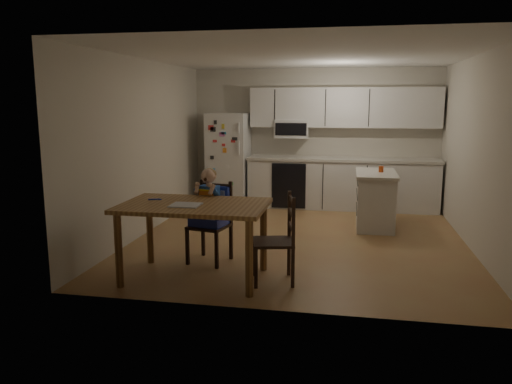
{
  "coord_description": "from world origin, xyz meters",
  "views": [
    {
      "loc": [
        0.66,
        -6.79,
        1.89
      ],
      "look_at": [
        -0.4,
        -1.2,
        0.87
      ],
      "focal_mm": 35.0,
      "sensor_mm": 36.0,
      "label": 1
    }
  ],
  "objects_px": {
    "kitchen_island": "(375,199)",
    "chair_side": "(282,233)",
    "red_cup": "(381,169)",
    "refrigerator": "(229,159)",
    "chair_booster": "(211,205)",
    "dining_table": "(194,214)"
  },
  "relations": [
    {
      "from": "refrigerator",
      "to": "dining_table",
      "type": "bearing_deg",
      "value": -81.46
    },
    {
      "from": "chair_booster",
      "to": "refrigerator",
      "type": "bearing_deg",
      "value": 112.18
    },
    {
      "from": "kitchen_island",
      "to": "chair_booster",
      "type": "bearing_deg",
      "value": -133.53
    },
    {
      "from": "red_cup",
      "to": "dining_table",
      "type": "relative_size",
      "value": 0.06
    },
    {
      "from": "refrigerator",
      "to": "chair_side",
      "type": "height_order",
      "value": "refrigerator"
    },
    {
      "from": "refrigerator",
      "to": "chair_side",
      "type": "relative_size",
      "value": 1.79
    },
    {
      "from": "chair_side",
      "to": "red_cup",
      "type": "bearing_deg",
      "value": 143.85
    },
    {
      "from": "dining_table",
      "to": "chair_side",
      "type": "xyz_separation_m",
      "value": [
        0.94,
        0.07,
        -0.18
      ]
    },
    {
      "from": "kitchen_island",
      "to": "chair_side",
      "type": "height_order",
      "value": "chair_side"
    },
    {
      "from": "red_cup",
      "to": "dining_table",
      "type": "height_order",
      "value": "red_cup"
    },
    {
      "from": "red_cup",
      "to": "chair_booster",
      "type": "distance_m",
      "value": 3.01
    },
    {
      "from": "kitchen_island",
      "to": "chair_side",
      "type": "xyz_separation_m",
      "value": [
        -1.08,
        -2.66,
        0.11
      ]
    },
    {
      "from": "chair_booster",
      "to": "chair_side",
      "type": "xyz_separation_m",
      "value": [
        0.93,
        -0.54,
        -0.15
      ]
    },
    {
      "from": "red_cup",
      "to": "chair_side",
      "type": "height_order",
      "value": "chair_side"
    },
    {
      "from": "red_cup",
      "to": "chair_booster",
      "type": "bearing_deg",
      "value": -133.96
    },
    {
      "from": "chair_side",
      "to": "refrigerator",
      "type": "bearing_deg",
      "value": -171.52
    },
    {
      "from": "refrigerator",
      "to": "kitchen_island",
      "type": "height_order",
      "value": "refrigerator"
    },
    {
      "from": "kitchen_island",
      "to": "chair_booster",
      "type": "xyz_separation_m",
      "value": [
        -2.01,
        -2.12,
        0.26
      ]
    },
    {
      "from": "refrigerator",
      "to": "red_cup",
      "type": "height_order",
      "value": "refrigerator"
    },
    {
      "from": "kitchen_island",
      "to": "chair_side",
      "type": "distance_m",
      "value": 2.88
    },
    {
      "from": "kitchen_island",
      "to": "chair_side",
      "type": "bearing_deg",
      "value": -112.07
    },
    {
      "from": "chair_booster",
      "to": "chair_side",
      "type": "relative_size",
      "value": 1.19
    }
  ]
}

